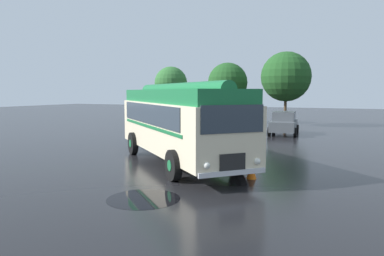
% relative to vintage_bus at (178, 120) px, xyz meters
% --- Properties ---
extents(ground_plane, '(120.00, 120.00, 0.00)m').
position_rel_vintage_bus_xyz_m(ground_plane, '(0.65, -0.12, -1.89)').
color(ground_plane, black).
extents(vintage_bus, '(9.06, 8.64, 3.49)m').
position_rel_vintage_bus_xyz_m(vintage_bus, '(0.00, 0.00, 0.00)').
color(vintage_bus, beige).
rests_on(vintage_bus, ground).
extents(car_near_left, '(2.38, 4.39, 1.66)m').
position_rel_vintage_bus_xyz_m(car_near_left, '(-3.56, 13.46, -1.05)').
color(car_near_left, '#4C5156').
rests_on(car_near_left, ground).
extents(car_mid_left, '(2.40, 4.40, 1.66)m').
position_rel_vintage_bus_xyz_m(car_mid_left, '(-0.57, 13.06, -1.05)').
color(car_mid_left, maroon).
rests_on(car_mid_left, ground).
extents(car_mid_right, '(2.29, 4.36, 1.66)m').
position_rel_vintage_bus_xyz_m(car_mid_right, '(2.07, 12.96, -1.05)').
color(car_mid_right, '#4C5156').
rests_on(car_mid_right, ground).
extents(tree_far_left, '(3.30, 3.30, 5.64)m').
position_rel_vintage_bus_xyz_m(tree_far_left, '(-10.64, 19.20, 2.11)').
color(tree_far_left, '#4C3823').
rests_on(tree_far_left, ground).
extents(tree_left_of_centre, '(3.87, 3.87, 5.93)m').
position_rel_vintage_bus_xyz_m(tree_left_of_centre, '(-5.03, 20.43, 2.10)').
color(tree_left_of_centre, '#4C3823').
rests_on(tree_left_of_centre, ground).
extents(tree_centre, '(4.47, 4.47, 6.69)m').
position_rel_vintage_bus_xyz_m(tree_centre, '(0.78, 19.68, 2.58)').
color(tree_centre, '#4C3823').
rests_on(tree_centre, ground).
extents(traffic_cone, '(0.36, 0.36, 0.55)m').
position_rel_vintage_bus_xyz_m(traffic_cone, '(3.78, -1.59, -1.62)').
color(traffic_cone, orange).
rests_on(traffic_cone, ground).
extents(puddle_patch, '(2.15, 2.15, 0.01)m').
position_rel_vintage_bus_xyz_m(puddle_patch, '(1.63, -5.40, -1.89)').
color(puddle_patch, black).
rests_on(puddle_patch, ground).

